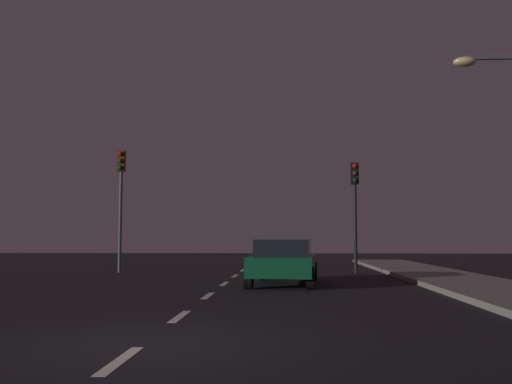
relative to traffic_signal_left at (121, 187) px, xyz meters
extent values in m
plane|color=black|center=(5.07, -8.82, -3.62)|extent=(80.00, 80.00, 0.00)
cube|color=gray|center=(12.57, -8.82, -3.54)|extent=(3.00, 40.00, 0.15)
cube|color=silver|center=(5.07, -17.02, -3.61)|extent=(0.16, 1.60, 0.01)
cube|color=silver|center=(5.07, -13.22, -3.61)|extent=(0.16, 1.60, 0.01)
cube|color=silver|center=(5.07, -9.42, -3.61)|extent=(0.16, 1.60, 0.01)
cube|color=silver|center=(5.07, -5.62, -3.61)|extent=(0.16, 1.60, 0.01)
cube|color=silver|center=(5.07, -1.82, -3.61)|extent=(0.16, 1.60, 0.01)
cube|color=silver|center=(5.07, 1.98, -3.61)|extent=(0.16, 1.60, 0.01)
cube|color=silver|center=(5.07, 5.78, -3.61)|extent=(0.16, 1.60, 0.01)
cylinder|color=#4C4C51|center=(0.00, 0.02, -1.02)|extent=(0.14, 0.14, 5.18)
cube|color=#382D0C|center=(0.00, 0.02, 1.12)|extent=(0.32, 0.24, 0.90)
sphere|color=red|center=(0.00, -0.14, 1.42)|extent=(0.20, 0.20, 0.20)
sphere|color=#3F2D0C|center=(0.00, -0.14, 1.12)|extent=(0.20, 0.20, 0.20)
sphere|color=#0C3319|center=(0.00, -0.14, 0.82)|extent=(0.20, 0.20, 0.20)
cylinder|color=black|center=(9.90, 0.02, -1.32)|extent=(0.14, 0.14, 4.59)
cube|color=black|center=(9.90, 0.02, 0.52)|extent=(0.32, 0.24, 0.90)
sphere|color=red|center=(9.90, -0.14, 0.82)|extent=(0.20, 0.20, 0.20)
sphere|color=#3F2D0C|center=(9.90, -0.14, 0.52)|extent=(0.20, 0.20, 0.20)
sphere|color=#0C3319|center=(9.90, -0.14, 0.22)|extent=(0.20, 0.20, 0.20)
cube|color=#0F4C2D|center=(6.97, -5.79, -3.00)|extent=(2.20, 4.62, 0.58)
cube|color=black|center=(6.95, -6.02, -2.46)|extent=(1.80, 2.14, 0.50)
cylinder|color=black|center=(6.22, -4.04, -3.30)|extent=(0.27, 0.65, 0.64)
cylinder|color=black|center=(7.97, -4.17, -3.30)|extent=(0.27, 0.65, 0.64)
cylinder|color=black|center=(5.96, -7.42, -3.30)|extent=(0.27, 0.65, 0.64)
cylinder|color=black|center=(7.71, -7.55, -3.30)|extent=(0.27, 0.65, 0.64)
cube|color=#4C4C51|center=(12.18, -9.73, 2.30)|extent=(1.38, 0.10, 0.10)
ellipsoid|color=#F2D88C|center=(11.48, -9.73, 2.20)|extent=(0.56, 0.36, 0.24)
camera|label=1|loc=(7.04, -23.81, -2.17)|focal=39.98mm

